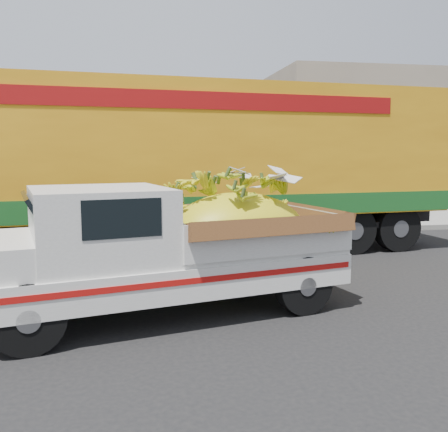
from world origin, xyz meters
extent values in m
plane|color=black|center=(0.00, 0.00, 0.00)|extent=(100.00, 100.00, 0.00)
cube|color=gray|center=(0.00, 7.16, 0.07)|extent=(60.00, 0.25, 0.15)
cube|color=gray|center=(0.00, 9.26, 0.07)|extent=(60.00, 4.00, 0.14)
cube|color=gray|center=(14.00, 16.16, 3.00)|extent=(14.00, 6.00, 6.00)
cylinder|color=black|center=(-0.74, -0.72, 0.43)|extent=(0.89, 0.44, 0.85)
cylinder|color=black|center=(-1.12, 0.87, 0.43)|extent=(0.89, 0.44, 0.85)
cylinder|color=black|center=(2.85, 0.13, 0.43)|extent=(0.89, 0.44, 0.85)
cylinder|color=black|center=(2.48, 1.72, 0.43)|extent=(0.89, 0.44, 0.85)
cube|color=silver|center=(0.81, 0.49, 0.62)|extent=(5.56, 3.07, 0.44)
cube|color=#A50F0C|center=(1.03, -0.44, 0.69)|extent=(5.02, 1.20, 0.08)
cube|color=silver|center=(0.02, 0.30, 1.34)|extent=(2.11, 2.18, 1.01)
cube|color=black|center=(0.34, -0.57, 1.53)|extent=(0.93, 0.23, 0.47)
cube|color=silver|center=(2.12, 0.80, 1.13)|extent=(2.95, 2.45, 0.57)
ellipsoid|color=yellow|center=(2.01, 0.77, 1.01)|extent=(2.62, 2.02, 1.43)
cylinder|color=black|center=(6.59, 4.21, 0.55)|extent=(1.13, 0.43, 1.10)
cylinder|color=black|center=(6.38, 6.19, 0.55)|extent=(1.13, 0.43, 1.10)
cylinder|color=black|center=(5.40, 4.08, 0.55)|extent=(1.13, 0.43, 1.10)
cylinder|color=black|center=(5.19, 6.07, 0.55)|extent=(1.13, 0.43, 1.10)
cube|color=black|center=(1.81, 4.71, 0.78)|extent=(12.04, 2.24, 0.36)
cube|color=orange|center=(1.81, 4.71, 2.38)|extent=(11.96, 3.71, 2.84)
cube|color=#17511D|center=(1.81, 4.71, 1.21)|extent=(12.02, 3.73, 0.45)
cube|color=maroon|center=(1.94, 3.46, 3.35)|extent=(8.36, 0.89, 0.35)
camera|label=1|loc=(0.49, -6.54, 2.30)|focal=40.00mm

